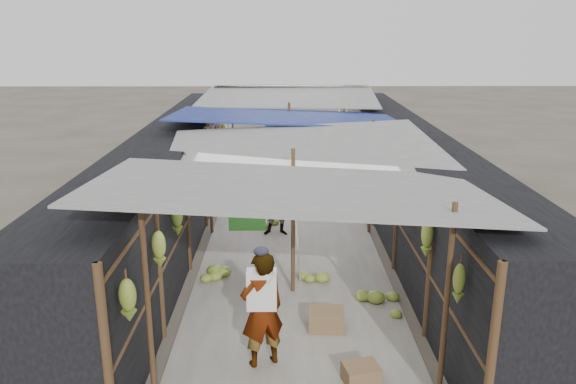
{
  "coord_description": "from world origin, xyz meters",
  "views": [
    {
      "loc": [
        -0.17,
        -6.1,
        4.51
      ],
      "look_at": [
        -0.07,
        5.06,
        1.25
      ],
      "focal_mm": 35.0,
      "sensor_mm": 36.0,
      "label": 1
    }
  ],
  "objects_px": {
    "vendor_elderly": "(262,310)",
    "crate_near": "(361,375)",
    "vendor_seated": "(348,176)",
    "shopper_blue": "(279,205)",
    "black_basin": "(341,171)"
  },
  "relations": [
    {
      "from": "black_basin",
      "to": "shopper_blue",
      "type": "relative_size",
      "value": 0.45
    },
    {
      "from": "vendor_seated",
      "to": "shopper_blue",
      "type": "bearing_deg",
      "value": -13.6
    },
    {
      "from": "vendor_elderly",
      "to": "vendor_seated",
      "type": "distance_m",
      "value": 8.99
    },
    {
      "from": "vendor_elderly",
      "to": "vendor_seated",
      "type": "height_order",
      "value": "vendor_elderly"
    },
    {
      "from": "shopper_blue",
      "to": "black_basin",
      "type": "bearing_deg",
      "value": 73.73
    },
    {
      "from": "vendor_elderly",
      "to": "crate_near",
      "type": "bearing_deg",
      "value": 136.08
    },
    {
      "from": "shopper_blue",
      "to": "vendor_elderly",
      "type": "bearing_deg",
      "value": -88.77
    },
    {
      "from": "vendor_elderly",
      "to": "shopper_blue",
      "type": "xyz_separation_m",
      "value": [
        0.2,
        5.11,
        -0.13
      ]
    },
    {
      "from": "crate_near",
      "to": "shopper_blue",
      "type": "xyz_separation_m",
      "value": [
        -1.12,
        5.57,
        0.57
      ]
    },
    {
      "from": "crate_near",
      "to": "vendor_seated",
      "type": "relative_size",
      "value": 0.51
    },
    {
      "from": "black_basin",
      "to": "vendor_seated",
      "type": "xyz_separation_m",
      "value": [
        0.0,
        -1.88,
        0.35
      ]
    },
    {
      "from": "shopper_blue",
      "to": "vendor_seated",
      "type": "height_order",
      "value": "shopper_blue"
    },
    {
      "from": "black_basin",
      "to": "vendor_elderly",
      "type": "height_order",
      "value": "vendor_elderly"
    },
    {
      "from": "black_basin",
      "to": "shopper_blue",
      "type": "xyz_separation_m",
      "value": [
        -1.97,
        -5.49,
        0.62
      ]
    },
    {
      "from": "vendor_elderly",
      "to": "vendor_seated",
      "type": "bearing_deg",
      "value": -128.43
    }
  ]
}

